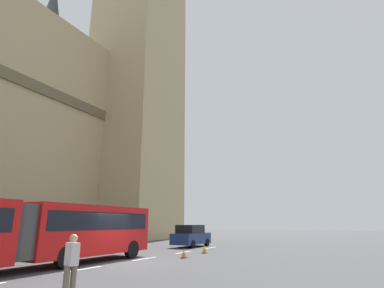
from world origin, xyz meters
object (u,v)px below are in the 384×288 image
articulated_bus (11,229)px  traffic_cone_west (184,253)px  sedan_lead (191,236)px  traffic_cone_middle (204,249)px  pedestrian_near_cones (71,263)px

articulated_bus → traffic_cone_west: size_ratio=28.15×
sedan_lead → traffic_cone_west: 8.85m
sedan_lead → traffic_cone_middle: size_ratio=7.59×
articulated_bus → pedestrian_near_cones: (-1.93, -5.90, -0.83)m
articulated_bus → traffic_cone_middle: bearing=-17.0°
pedestrian_near_cones → traffic_cone_west: bearing=11.8°
traffic_cone_middle → articulated_bus: bearing=163.0°
sedan_lead → traffic_cone_middle: 5.94m
traffic_cone_middle → sedan_lead: bearing=36.5°
articulated_bus → pedestrian_near_cones: articulated_bus is taller
sedan_lead → traffic_cone_west: bearing=-155.2°
traffic_cone_west → articulated_bus: bearing=155.9°
articulated_bus → pedestrian_near_cones: 6.26m
articulated_bus → sedan_lead: (16.37, -0.04, -0.83)m
traffic_cone_west → pedestrian_near_cones: 10.53m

